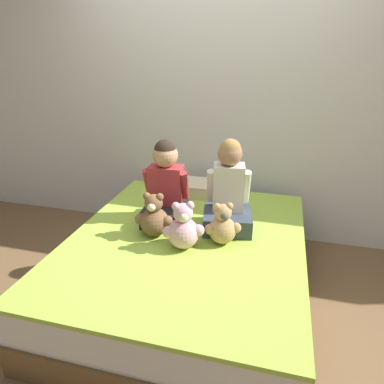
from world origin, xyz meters
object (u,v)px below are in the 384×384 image
child_on_right (228,193)px  teddy_bear_held_by_right_child (223,226)px  bed (187,267)px  teddy_bear_between_children (183,229)px  pillow_at_headboard (210,189)px  child_on_left (165,186)px  teddy_bear_held_by_left_child (154,218)px

child_on_right → teddy_bear_held_by_right_child: (0.01, -0.23, -0.14)m
bed → teddy_bear_between_children: bearing=-83.6°
bed → child_on_right: 0.61m
bed → pillow_at_headboard: (0.00, 0.77, 0.30)m
child_on_right → teddy_bear_between_children: (-0.23, -0.35, -0.13)m
bed → child_on_left: size_ratio=3.06×
teddy_bear_held_by_right_child → child_on_left: bearing=132.6°
bed → child_on_left: 0.61m
child_on_left → teddy_bear_held_by_left_child: (0.00, -0.26, -0.13)m
teddy_bear_between_children → child_on_right: bearing=35.5°
child_on_right → teddy_bear_held_by_left_child: size_ratio=2.05×
teddy_bear_held_by_right_child → pillow_at_headboard: size_ratio=0.51×
pillow_at_headboard → child_on_left: bearing=-113.0°
child_on_right → teddy_bear_between_children: 0.44m
teddy_bear_held_by_left_child → pillow_at_headboard: size_ratio=0.56×
bed → child_on_right: size_ratio=2.88×
child_on_left → teddy_bear_between_children: child_on_left is taller
bed → child_on_left: child_on_left is taller
child_on_right → teddy_bear_held_by_left_child: bearing=-161.4°
bed → teddy_bear_between_children: 0.40m
bed → child_on_right: bearing=43.2°
child_on_right → bed: bearing=-146.6°
child_on_right → pillow_at_headboard: size_ratio=1.14×
teddy_bear_between_children → pillow_at_headboard: teddy_bear_between_children is taller
pillow_at_headboard → child_on_right: bearing=-65.5°
bed → child_on_right: child_on_right is taller
teddy_bear_held_by_right_child → child_on_right: bearing=70.7°
teddy_bear_held_by_left_child → child_on_right: bearing=22.4°
teddy_bear_held_by_left_child → teddy_bear_held_by_right_child: bearing=-3.6°
teddy_bear_held_by_left_child → teddy_bear_between_children: teddy_bear_between_children is taller
child_on_left → teddy_bear_held_by_right_child: child_on_left is taller
child_on_left → bed: bearing=-49.4°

